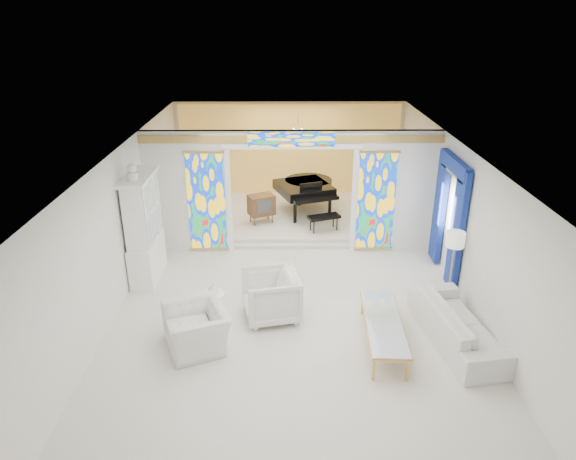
{
  "coord_description": "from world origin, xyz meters",
  "views": [
    {
      "loc": [
        -0.18,
        -9.64,
        5.53
      ],
      "look_at": [
        -0.1,
        0.2,
        1.3
      ],
      "focal_mm": 32.0,
      "sensor_mm": 36.0,
      "label": 1
    }
  ],
  "objects_px": {
    "armchair_right": "(271,296)",
    "armchair_left": "(197,328)",
    "grand_piano": "(307,187)",
    "sofa": "(459,324)",
    "china_cabinet": "(144,229)",
    "tv_console": "(261,205)",
    "coffee_table": "(384,323)"
  },
  "relations": [
    {
      "from": "grand_piano",
      "to": "tv_console",
      "type": "height_order",
      "value": "grand_piano"
    },
    {
      "from": "armchair_right",
      "to": "coffee_table",
      "type": "relative_size",
      "value": 0.48
    },
    {
      "from": "armchair_right",
      "to": "china_cabinet",
      "type": "bearing_deg",
      "value": -132.88
    },
    {
      "from": "china_cabinet",
      "to": "coffee_table",
      "type": "relative_size",
      "value": 1.27
    },
    {
      "from": "sofa",
      "to": "tv_console",
      "type": "xyz_separation_m",
      "value": [
        -3.74,
        5.25,
        0.33
      ]
    },
    {
      "from": "china_cabinet",
      "to": "armchair_left",
      "type": "xyz_separation_m",
      "value": [
        1.49,
        -2.61,
        -0.79
      ]
    },
    {
      "from": "tv_console",
      "to": "armchair_left",
      "type": "bearing_deg",
      "value": -124.12
    },
    {
      "from": "armchair_left",
      "to": "grand_piano",
      "type": "xyz_separation_m",
      "value": [
        2.19,
        6.24,
        0.51
      ]
    },
    {
      "from": "armchair_right",
      "to": "grand_piano",
      "type": "relative_size",
      "value": 0.36
    },
    {
      "from": "armchair_right",
      "to": "coffee_table",
      "type": "height_order",
      "value": "armchair_right"
    },
    {
      "from": "tv_console",
      "to": "armchair_right",
      "type": "bearing_deg",
      "value": -109.67
    },
    {
      "from": "china_cabinet",
      "to": "grand_piano",
      "type": "height_order",
      "value": "china_cabinet"
    },
    {
      "from": "armchair_left",
      "to": "armchair_right",
      "type": "bearing_deg",
      "value": 102.84
    },
    {
      "from": "grand_piano",
      "to": "tv_console",
      "type": "bearing_deg",
      "value": -164.96
    },
    {
      "from": "china_cabinet",
      "to": "coffee_table",
      "type": "bearing_deg",
      "value": -28.34
    },
    {
      "from": "sofa",
      "to": "china_cabinet",
      "type": "bearing_deg",
      "value": 59.23
    },
    {
      "from": "armchair_right",
      "to": "armchair_left",
      "type": "bearing_deg",
      "value": -66.04
    },
    {
      "from": "china_cabinet",
      "to": "armchair_left",
      "type": "relative_size",
      "value": 2.35
    },
    {
      "from": "grand_piano",
      "to": "sofa",
      "type": "bearing_deg",
      "value": -88.07
    },
    {
      "from": "china_cabinet",
      "to": "armchair_right",
      "type": "distance_m",
      "value": 3.32
    },
    {
      "from": "armchair_left",
      "to": "china_cabinet",
      "type": "bearing_deg",
      "value": -173.01
    },
    {
      "from": "armchair_left",
      "to": "tv_console",
      "type": "distance_m",
      "value": 5.45
    },
    {
      "from": "armchair_left",
      "to": "grand_piano",
      "type": "bearing_deg",
      "value": 137.86
    },
    {
      "from": "armchair_left",
      "to": "tv_console",
      "type": "relative_size",
      "value": 1.44
    },
    {
      "from": "coffee_table",
      "to": "tv_console",
      "type": "bearing_deg",
      "value": 113.93
    },
    {
      "from": "china_cabinet",
      "to": "armchair_right",
      "type": "xyz_separation_m",
      "value": [
        2.78,
        -1.68,
        -0.7
      ]
    },
    {
      "from": "armchair_left",
      "to": "sofa",
      "type": "height_order",
      "value": "armchair_left"
    },
    {
      "from": "china_cabinet",
      "to": "armchair_left",
      "type": "bearing_deg",
      "value": -60.23
    },
    {
      "from": "china_cabinet",
      "to": "sofa",
      "type": "bearing_deg",
      "value": -22.08
    },
    {
      "from": "sofa",
      "to": "grand_piano",
      "type": "bearing_deg",
      "value": 13.34
    },
    {
      "from": "china_cabinet",
      "to": "grand_piano",
      "type": "xyz_separation_m",
      "value": [
        3.68,
        3.63,
        -0.29
      ]
    },
    {
      "from": "sofa",
      "to": "grand_piano",
      "type": "distance_m",
      "value": 6.64
    }
  ]
}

